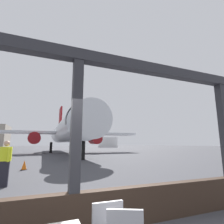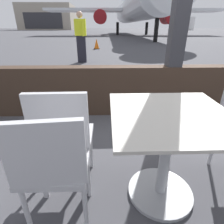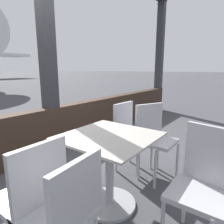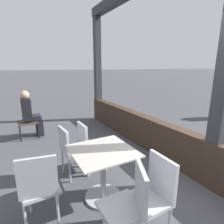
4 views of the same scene
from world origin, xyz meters
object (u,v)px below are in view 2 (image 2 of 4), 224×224
traffic_cone (97,44)px  fuel_storage_tank (182,24)px  dining_table (166,150)px  distant_hangar (48,17)px  airplane (136,7)px  cafe_chair_window_right (64,135)px  cafe_chair_window_left (53,165)px  ground_crew_worker (81,37)px

traffic_cone → fuel_storage_tank: fuel_storage_tank is taller
dining_table → fuel_storage_tank: fuel_storage_tank is taller
distant_hangar → airplane: bearing=-63.0°
distant_hangar → fuel_storage_tank: (53.15, -5.68, -2.32)m
airplane → traffic_cone: size_ratio=57.17×
airplane → fuel_storage_tank: size_ratio=3.63×
cafe_chair_window_right → traffic_cone: bearing=91.4°
cafe_chair_window_left → ground_crew_worker: (-0.61, 6.42, 0.37)m
cafe_chair_window_right → traffic_cone: cafe_chair_window_right is taller
cafe_chair_window_right → fuel_storage_tank: bearing=68.8°
dining_table → distant_hangar: (-23.81, 83.38, 4.15)m
airplane → fuel_storage_tank: (25.47, 48.64, -1.52)m
cafe_chair_window_left → distant_hangar: (-23.06, 83.62, 4.06)m
traffic_cone → fuel_storage_tank: (30.36, 66.92, 1.99)m
cafe_chair_window_left → cafe_chair_window_right: bearing=91.1°
cafe_chair_window_right → ground_crew_worker: 6.14m
cafe_chair_window_right → fuel_storage_tank: size_ratio=0.10×
ground_crew_worker → traffic_cone: size_ratio=2.96×
cafe_chair_window_right → airplane: bearing=80.9°
dining_table → traffic_cone: (-1.01, 10.78, -0.16)m
ground_crew_worker → distant_hangar: size_ratio=0.09×
dining_table → airplane: 29.51m
airplane → fuel_storage_tank: 54.92m
ground_crew_worker → fuel_storage_tank: bearing=66.8°
cafe_chair_window_right → distant_hangar: (-23.05, 83.30, 4.06)m
cafe_chair_window_right → traffic_cone: 10.71m
dining_table → ground_crew_worker: 6.35m
dining_table → airplane: bearing=82.4°
traffic_cone → fuel_storage_tank: 73.51m
airplane → traffic_cone: bearing=-105.0°
distant_hangar → dining_table: bearing=-74.1°
distant_hangar → fuel_storage_tank: size_ratio=2.19×
cafe_chair_window_left → cafe_chair_window_right: cafe_chair_window_right is taller
cafe_chair_window_left → airplane: 29.84m
airplane → cafe_chair_window_right: bearing=-99.1°
dining_table → cafe_chair_window_right: (-0.75, 0.08, 0.09)m
traffic_cone → airplane: bearing=75.0°
dining_table → ground_crew_worker: (-1.35, 6.18, 0.47)m
dining_table → distant_hangar: bearing=105.9°
traffic_cone → cafe_chair_window_left: bearing=-88.6°
dining_table → cafe_chair_window_left: size_ratio=0.93×
ground_crew_worker → fuel_storage_tank: 77.84m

